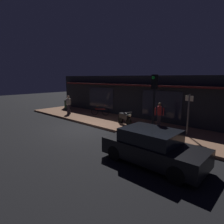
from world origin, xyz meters
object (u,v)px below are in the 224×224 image
bicycle_parked (100,111)px  parked_car_near (152,147)px  motorcycle (125,117)px  person_bystander (159,114)px  traffic_light_pole (154,98)px  trash_bin (67,105)px  person_photographer (69,104)px  sign_post (188,112)px

bicycle_parked → parked_car_near: (8.21, -4.97, 0.20)m
motorcycle → bicycle_parked: (-3.68, 1.11, -0.14)m
motorcycle → person_bystander: (2.18, 0.96, 0.38)m
bicycle_parked → traffic_light_pole: (7.13, -3.12, 1.97)m
motorcycle → trash_bin: motorcycle is taller
traffic_light_pole → parked_car_near: 2.78m
motorcycle → parked_car_near: size_ratio=0.40×
traffic_light_pole → person_photographer: bearing=170.5°
parked_car_near → bicycle_parked: bearing=148.8°
bicycle_parked → person_bystander: bearing=-1.5°
trash_bin → traffic_light_pole: 12.54m
person_bystander → motorcycle: bearing=-156.3°
person_bystander → parked_car_near: bearing=-64.0°
sign_post → motorcycle: bearing=-174.0°
motorcycle → traffic_light_pole: bearing=-30.2°
person_bystander → person_photographer: bearing=-171.0°
sign_post → traffic_light_pole: (-0.83, -2.46, 0.97)m
person_photographer → sign_post: 10.62m
person_photographer → trash_bin: 2.68m
person_bystander → trash_bin: 10.78m
person_photographer → traffic_light_pole: size_ratio=0.46×
sign_post → traffic_light_pole: 2.77m
motorcycle → trash_bin: 8.64m
person_bystander → parked_car_near: person_bystander is taller
motorcycle → parked_car_near: 5.95m
bicycle_parked → sign_post: sign_post is taller
trash_bin → person_photographer: bearing=-29.6°
motorcycle → parked_car_near: parked_car_near is taller
motorcycle → traffic_light_pole: traffic_light_pole is taller
bicycle_parked → trash_bin: size_ratio=1.52×
trash_bin → parked_car_near: (13.13, -4.78, 0.08)m
bicycle_parked → person_photographer: bearing=-150.3°
parked_car_near → person_bystander: bearing=116.0°
person_bystander → traffic_light_pole: traffic_light_pole is taller
person_photographer → traffic_light_pole: (9.75, -1.62, 1.45)m
person_photographer → bicycle_parked: bearing=29.7°
motorcycle → parked_car_near: bearing=-40.4°
person_photographer → traffic_light_pole: traffic_light_pole is taller
motorcycle → sign_post: (4.28, 0.45, 0.86)m
parked_car_near → person_photographer: bearing=162.2°
person_bystander → trash_bin: person_bystander is taller
bicycle_parked → traffic_light_pole: size_ratio=0.39×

